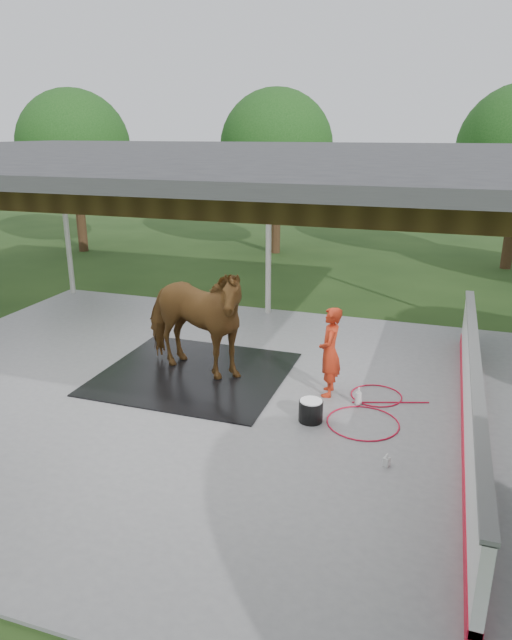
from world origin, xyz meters
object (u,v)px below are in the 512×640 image
(dasher_board, at_px, (471,399))
(horse, at_px, (192,319))
(handler, at_px, (330,352))
(wash_bucket, at_px, (311,410))

(dasher_board, xyz_separation_m, horse, (-4.78, 0.67, 0.53))
(dasher_board, xyz_separation_m, handler, (-2.24, 0.63, 0.23))
(handler, height_order, wash_bucket, handler)
(horse, bearing_deg, wash_bucket, -99.03)
(dasher_board, distance_m, wash_bucket, 2.37)
(horse, relative_size, wash_bucket, 6.52)
(handler, bearing_deg, horse, -97.11)
(dasher_board, height_order, horse, horse)
(dasher_board, relative_size, wash_bucket, 21.07)
(handler, bearing_deg, wash_bucket, -9.84)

